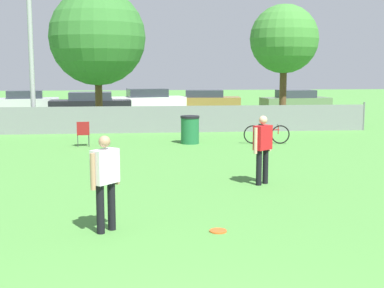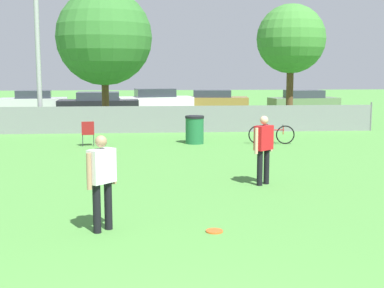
{
  "view_description": "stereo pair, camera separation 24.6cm",
  "coord_description": "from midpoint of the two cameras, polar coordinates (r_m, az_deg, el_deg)",
  "views": [
    {
      "loc": [
        -0.41,
        -3.86,
        2.66
      ],
      "look_at": [
        0.76,
        7.31,
        1.05
      ],
      "focal_mm": 50.0,
      "sensor_mm": 36.0,
      "label": 1
    },
    {
      "loc": [
        -0.16,
        -3.88,
        2.66
      ],
      "look_at": [
        0.76,
        7.31,
        1.05
      ],
      "focal_mm": 50.0,
      "sensor_mm": 36.0,
      "label": 2
    }
  ],
  "objects": [
    {
      "name": "parked_car_silver",
      "position": [
        33.88,
        -16.31,
        4.42
      ],
      "size": [
        4.15,
        2.26,
        1.3
      ],
      "rotation": [
        0.0,
        0.0,
        0.14
      ],
      "color": "black",
      "rests_on": "ground_plane"
    },
    {
      "name": "bicycle_sideline",
      "position": [
        18.94,
        8.85,
        1.03
      ],
      "size": [
        1.62,
        0.44,
        0.71
      ],
      "rotation": [
        0.0,
        0.0,
        -0.11
      ],
      "color": "black",
      "rests_on": "ground_plane"
    },
    {
      "name": "trash_bin",
      "position": [
        18.8,
        0.65,
        1.55
      ],
      "size": [
        0.67,
        0.67,
        0.98
      ],
      "color": "#1E6638",
      "rests_on": "ground_plane"
    },
    {
      "name": "parked_car_tan",
      "position": [
        34.19,
        2.35,
        4.73
      ],
      "size": [
        4.69,
        2.23,
        1.25
      ],
      "rotation": [
        0.0,
        0.0,
        -0.1
      ],
      "color": "black",
      "rests_on": "ground_plane"
    },
    {
      "name": "fence_backline",
      "position": [
        21.98,
        -3.96,
        2.63
      ],
      "size": [
        18.61,
        0.07,
        1.21
      ],
      "color": "gray",
      "rests_on": "ground_plane"
    },
    {
      "name": "parked_car_white",
      "position": [
        32.82,
        -3.74,
        4.7
      ],
      "size": [
        4.73,
        2.47,
        1.39
      ],
      "rotation": [
        0.0,
        0.0,
        0.18
      ],
      "color": "black",
      "rests_on": "ground_plane"
    },
    {
      "name": "tree_far_right",
      "position": [
        25.21,
        10.8,
        10.92
      ],
      "size": [
        3.14,
        3.14,
        5.53
      ],
      "color": "brown",
      "rests_on": "ground_plane"
    },
    {
      "name": "frisbee_disc",
      "position": [
        8.85,
        3.21,
        -9.25
      ],
      "size": [
        0.28,
        0.28,
        0.03
      ],
      "color": "#E5591E",
      "rests_on": "ground_plane"
    },
    {
      "name": "light_pole",
      "position": [
        23.14,
        -15.93,
        12.27
      ],
      "size": [
        0.9,
        0.36,
        7.42
      ],
      "color": "#9E9EA3",
      "rests_on": "ground_plane"
    },
    {
      "name": "player_receiver_white",
      "position": [
        8.76,
        -8.8,
        -3.4
      ],
      "size": [
        0.47,
        0.49,
        1.58
      ],
      "rotation": [
        0.0,
        0.0,
        0.83
      ],
      "color": "black",
      "rests_on": "ground_plane"
    },
    {
      "name": "folding_chair_sideline",
      "position": [
        18.55,
        -10.66,
        1.28
      ],
      "size": [
        0.46,
        0.46,
        0.85
      ],
      "rotation": [
        0.0,
        0.0,
        3.25
      ],
      "color": "#333338",
      "rests_on": "ground_plane"
    },
    {
      "name": "tree_near_pole",
      "position": [
        24.46,
        -9.07,
        11.16
      ],
      "size": [
        4.26,
        4.26,
        6.12
      ],
      "color": "brown",
      "rests_on": "ground_plane"
    },
    {
      "name": "player_defender_red",
      "position": [
        12.24,
        8.22,
        -0.11
      ],
      "size": [
        0.49,
        0.46,
        1.58
      ],
      "rotation": [
        0.0,
        0.0,
        0.71
      ],
      "color": "black",
      "rests_on": "ground_plane"
    },
    {
      "name": "parked_car_dark",
      "position": [
        31.07,
        -9.73,
        4.33
      ],
      "size": [
        4.63,
        2.07,
        1.28
      ],
      "rotation": [
        0.0,
        0.0,
        0.05
      ],
      "color": "black",
      "rests_on": "ground_plane"
    },
    {
      "name": "parked_car_olive",
      "position": [
        33.44,
        12.04,
        4.54
      ],
      "size": [
        4.29,
        2.14,
        1.3
      ],
      "rotation": [
        0.0,
        0.0,
        0.12
      ],
      "color": "black",
      "rests_on": "ground_plane"
    }
  ]
}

